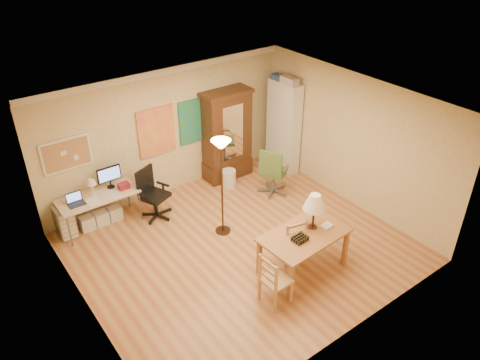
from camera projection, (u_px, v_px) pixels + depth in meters
floor at (240, 247)px, 8.51m from camera, size 5.50×5.50×0.00m
crown_molding at (163, 71)px, 8.84m from camera, size 5.50×0.08×0.12m
corkboard at (67, 154)px, 8.39m from camera, size 0.90×0.04×0.62m
art_panel_left at (156, 132)px, 9.33m from camera, size 0.80×0.04×1.00m
art_panel_right at (195, 121)px, 9.79m from camera, size 0.75×0.04×0.95m
dining_table at (308, 225)px, 7.64m from camera, size 1.50×0.96×1.36m
ladder_chair_back at (292, 241)px, 7.98m from camera, size 0.50×0.48×0.90m
ladder_chair_left at (274, 281)px, 7.15m from camera, size 0.42×0.44×0.90m
torchiere_lamp at (221, 160)px, 8.11m from camera, size 0.35×0.35×1.93m
computer_desk at (101, 206)px, 8.90m from camera, size 1.48×0.65×1.12m
office_chair_black at (155, 204)px, 9.21m from camera, size 0.64×0.64×1.03m
office_chair_green at (273, 181)px, 9.93m from camera, size 0.68×0.68×1.08m
drawer_cart at (65, 222)px, 8.63m from camera, size 0.32×0.38×0.63m
armoire at (227, 141)px, 10.26m from camera, size 1.10×0.52×2.03m
bookshelf at (283, 127)px, 10.51m from camera, size 0.31×0.84×2.09m
wastebin at (229, 178)px, 10.22m from camera, size 0.31×0.31×0.39m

